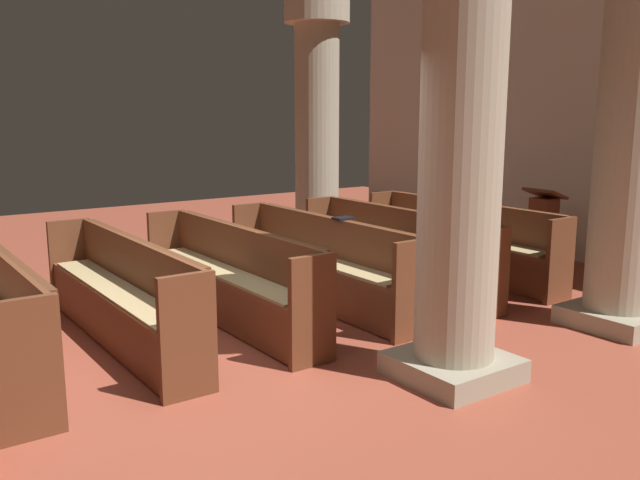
% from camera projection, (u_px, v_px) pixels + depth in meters
% --- Properties ---
extents(ground_plane, '(19.20, 19.20, 0.00)m').
position_uv_depth(ground_plane, '(196.00, 360.00, 5.71)').
color(ground_plane, '#9E4733').
extents(back_wall, '(10.00, 0.16, 4.50)m').
position_uv_depth(back_wall, '(621.00, 97.00, 8.75)').
color(back_wall, silver).
rests_on(back_wall, ground).
extents(pew_row_0, '(3.02, 0.47, 0.93)m').
position_uv_depth(pew_row_0, '(460.00, 237.00, 8.54)').
color(pew_row_0, brown).
rests_on(pew_row_0, ground).
extents(pew_row_1, '(3.02, 0.46, 0.93)m').
position_uv_depth(pew_row_1, '(395.00, 247.00, 7.92)').
color(pew_row_1, brown).
rests_on(pew_row_1, ground).
extents(pew_row_2, '(3.02, 0.46, 0.93)m').
position_uv_depth(pew_row_2, '(319.00, 258.00, 7.30)').
color(pew_row_2, brown).
rests_on(pew_row_2, ground).
extents(pew_row_3, '(3.02, 0.46, 0.93)m').
position_uv_depth(pew_row_3, '(228.00, 272.00, 6.68)').
color(pew_row_3, brown).
rests_on(pew_row_3, ground).
extents(pew_row_4, '(3.02, 0.46, 0.93)m').
position_uv_depth(pew_row_4, '(120.00, 289.00, 6.05)').
color(pew_row_4, brown).
rests_on(pew_row_4, ground).
extents(pillar_aisle_side, '(0.93, 0.93, 3.59)m').
position_uv_depth(pillar_aisle_side, '(632.00, 133.00, 6.28)').
color(pillar_aisle_side, '#9F967E').
rests_on(pillar_aisle_side, ground).
extents(pillar_far_side, '(0.93, 0.93, 3.59)m').
position_uv_depth(pillar_far_side, '(317.00, 125.00, 9.76)').
color(pillar_far_side, '#9F967E').
rests_on(pillar_far_side, ground).
extents(pillar_aisle_rear, '(0.91, 0.91, 3.59)m').
position_uv_depth(pillar_aisle_rear, '(461.00, 139.00, 4.98)').
color(pillar_aisle_rear, '#9F967E').
rests_on(pillar_aisle_rear, ground).
extents(lectern, '(0.48, 0.45, 1.08)m').
position_uv_depth(lectern, '(542.00, 235.00, 8.93)').
color(lectern, '#562B1A').
rests_on(lectern, ground).
extents(hymn_book, '(0.16, 0.21, 0.02)m').
position_uv_depth(hymn_book, '(343.00, 218.00, 7.18)').
color(hymn_book, black).
rests_on(hymn_book, pew_row_2).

